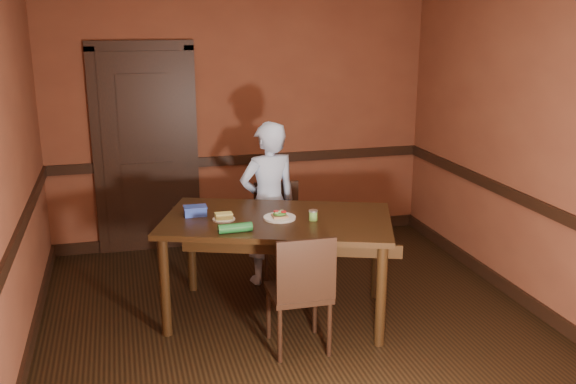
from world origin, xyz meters
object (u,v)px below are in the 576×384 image
chair_far (283,234)px  cheese_saucer (224,217)px  dining_table (277,267)px  chair_near (298,290)px  sandwich_plate (280,217)px  food_tub (195,211)px  sauce_jar (313,215)px  person (268,204)px

chair_far → cheese_saucer: bearing=-130.6°
dining_table → cheese_saucer: size_ratio=10.04×
chair_near → cheese_saucer: (-0.44, 0.61, 0.40)m
sandwich_plate → food_tub: size_ratio=1.38×
sauce_jar → food_tub: 0.95m
chair_near → food_tub: size_ratio=4.95×
person → chair_near: bearing=75.3°
dining_table → chair_far: 0.73m
dining_table → cheese_saucer: (-0.42, 0.06, 0.44)m
sauce_jar → cheese_saucer: bearing=164.3°
chair_far → sauce_jar: bearing=-83.1°
sauce_jar → chair_near: bearing=-119.5°
dining_table → food_tub: food_tub is taller
person → food_tub: size_ratio=8.08×
chair_far → sandwich_plate: 0.86m
person → dining_table: bearing=71.1°
sandwich_plate → person: bearing=83.7°
chair_near → person: person is taller
dining_table → chair_far: chair_far is taller
sandwich_plate → sauce_jar: sauce_jar is taller
person → sandwich_plate: size_ratio=5.86×
chair_far → chair_near: (-0.21, -1.25, 0.01)m
dining_table → chair_near: bearing=-67.8°
chair_near → chair_far: bearing=-98.6°
chair_near → cheese_saucer: bearing=-53.8°
chair_near → person: (0.08, 1.26, 0.29)m
dining_table → person: (0.09, 0.70, 0.33)m
dining_table → sauce_jar: 0.54m
cheese_saucer → food_tub: (-0.20, 0.17, 0.02)m
chair_far → food_tub: 1.05m
chair_far → cheese_saucer: 0.99m
person → sauce_jar: size_ratio=18.01×
dining_table → sandwich_plate: bearing=-44.3°
chair_near → sauce_jar: (0.24, 0.42, 0.42)m
chair_far → food_tub: food_tub is taller
sauce_jar → food_tub: sauce_jar is taller
chair_far → person: person is taller
chair_near → sauce_jar: sauce_jar is taller
cheese_saucer → chair_near: bearing=-54.5°
dining_table → person: 0.78m
chair_near → food_tub: (-0.64, 0.78, 0.42)m
dining_table → person: person is taller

